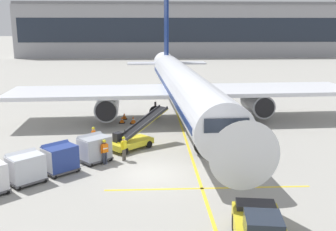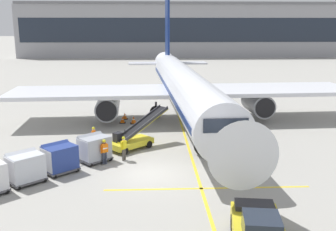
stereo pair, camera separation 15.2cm
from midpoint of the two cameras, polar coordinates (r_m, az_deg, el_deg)
name	(u,v)px [view 2 (the right image)]	position (r m, az deg, el deg)	size (l,w,h in m)	color
ground_plane	(150,174)	(25.31, -2.42, -8.42)	(600.00, 600.00, 0.00)	#9E9B93
parked_airplane	(183,86)	(38.57, 2.35, 4.28)	(33.69, 42.98, 14.25)	silver
belt_loader	(133,138)	(30.08, -4.94, -3.22)	(4.77, 4.57, 2.89)	gold
baggage_cart_lead	(94,148)	(27.58, -10.54, -4.60)	(2.57, 2.53, 1.91)	#515156
baggage_cart_second	(59,157)	(26.09, -15.33, -5.89)	(2.57, 2.53, 1.91)	#515156
baggage_cart_third	(25,167)	(25.04, -19.88, -7.03)	(2.57, 2.53, 1.91)	#515156
pushback_tug	(259,231)	(17.63, 13.28, -15.97)	(2.72, 4.66, 1.83)	gold
ground_crew_by_loader	(104,150)	(26.92, -9.06, -4.99)	(0.49, 0.41, 1.74)	#333847
ground_crew_by_carts	(124,147)	(27.45, -6.29, -4.54)	(0.41, 0.49, 1.74)	#514C42
ground_crew_marshaller	(94,136)	(30.31, -10.60, -2.98)	(0.27, 0.57, 1.74)	#333847
safety_cone_engine_keepout	(125,116)	(39.51, -6.18, -0.08)	(0.57, 0.57, 0.65)	black
safety_cone_wingtip	(122,120)	(38.01, -6.51, -0.62)	(0.57, 0.57, 0.65)	black
safety_cone_nose_mark	(134,120)	(37.69, -4.89, -0.64)	(0.65, 0.65, 0.73)	black
apron_guidance_line_lead_in	(180,121)	(38.41, 1.93, -0.87)	(0.20, 110.00, 0.01)	yellow
apron_guidance_line_stop_bar	(207,188)	(23.27, 5.94, -10.48)	(12.00, 0.20, 0.01)	yellow
terminal_building	(180,30)	(118.28, 1.79, 12.31)	(91.70, 14.85, 15.33)	#939399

